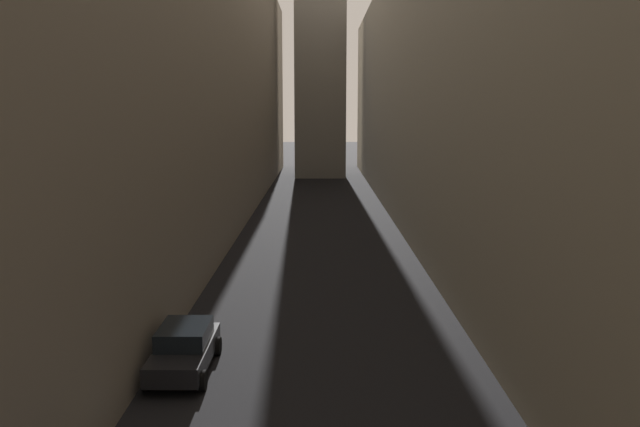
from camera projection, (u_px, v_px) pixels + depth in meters
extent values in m
plane|color=black|center=(319.00, 239.00, 42.99)|extent=(264.00, 264.00, 0.00)
cube|color=gray|center=(134.00, 66.00, 43.19)|extent=(13.14, 108.00, 22.31)
cube|color=gray|center=(478.00, 85.00, 43.45)|extent=(10.08, 108.00, 19.88)
cube|color=black|center=(182.00, 353.00, 21.17)|extent=(1.67, 4.31, 0.61)
cube|color=black|center=(183.00, 334.00, 21.23)|extent=(1.54, 2.18, 0.57)
cylinder|color=black|center=(167.00, 346.00, 22.67)|extent=(0.22, 0.64, 0.64)
cylinder|color=black|center=(216.00, 346.00, 22.67)|extent=(0.22, 0.64, 0.64)
cylinder|color=black|center=(145.00, 381.00, 19.77)|extent=(0.22, 0.64, 0.64)
cylinder|color=black|center=(201.00, 381.00, 19.78)|extent=(0.22, 0.64, 0.64)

